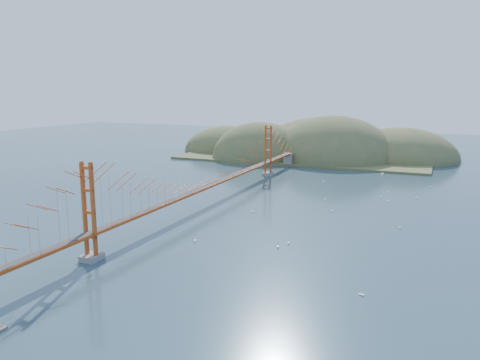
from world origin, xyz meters
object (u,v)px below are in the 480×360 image
at_px(sailboat_2, 362,294).
at_px(sailboat_0, 289,242).
at_px(bridge, 209,164).
at_px(sailboat_1, 325,199).

distance_m(sailboat_2, sailboat_0, 16.55).
height_order(bridge, sailboat_0, bridge).
bearing_deg(sailboat_1, bridge, -148.45).
height_order(sailboat_1, sailboat_2, sailboat_2).
relative_size(bridge, sailboat_2, 145.30).
height_order(bridge, sailboat_1, bridge).
bearing_deg(sailboat_2, sailboat_1, 108.25).
distance_m(sailboat_1, sailboat_2, 40.36).
xyz_separation_m(bridge, sailboat_1, (17.96, 11.03, -6.87)).
distance_m(sailboat_1, sailboat_0, 26.24).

